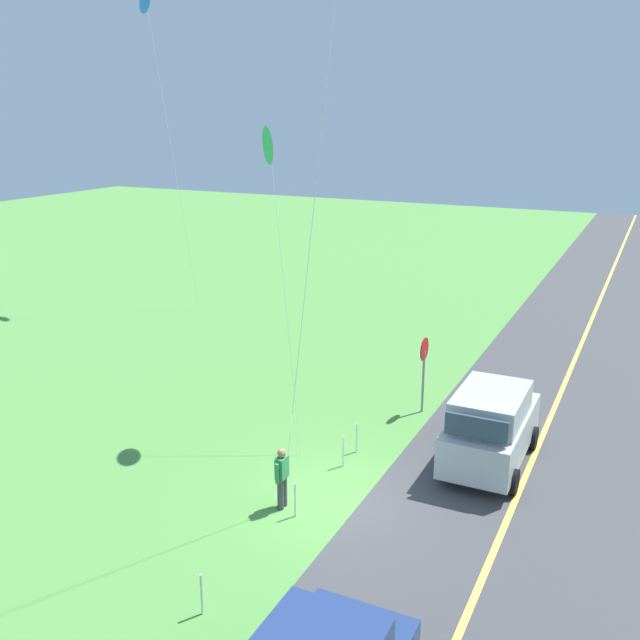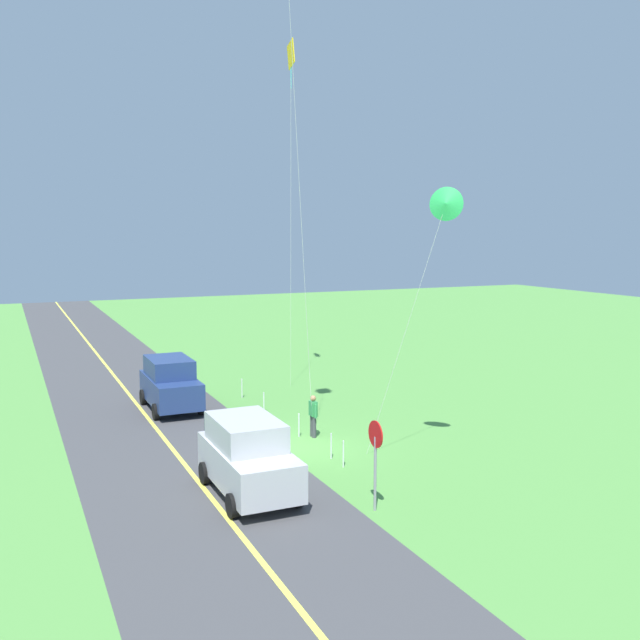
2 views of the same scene
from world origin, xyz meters
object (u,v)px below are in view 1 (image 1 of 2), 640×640
Objects in this scene: car_suv_foreground at (491,426)px; stop_sign at (424,360)px; kite_blue_mid at (270,146)px; kite_yellow_high at (147,4)px; person_adult_near at (282,476)px.

car_suv_foreground is 1.72× the size of stop_sign.
kite_yellow_high is at bearing 49.35° from kite_blue_mid.
person_adult_near is at bearing 169.90° from stop_sign.
person_adult_near is at bearing -148.66° from kite_blue_mid.
kite_blue_mid is 18.32m from kite_yellow_high.
kite_blue_mid is (-0.10, 6.80, 7.41)m from car_suv_foreground.
kite_yellow_high is at bearing 111.20° from person_adult_near.
car_suv_foreground is 26.47m from kite_yellow_high.
stop_sign is 0.17× the size of kite_yellow_high.
stop_sign is at bearing -55.48° from kite_blue_mid.
kite_yellow_high is at bearing 60.72° from car_suv_foreground.
car_suv_foreground is at bearing 24.05° from person_adult_near.
kite_blue_mid reaches higher than stop_sign.
car_suv_foreground is 0.29× the size of kite_yellow_high.
car_suv_foreground is 2.75× the size of person_adult_near.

